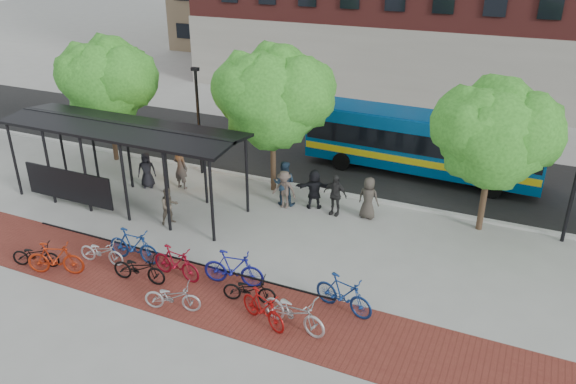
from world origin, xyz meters
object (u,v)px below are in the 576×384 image
at_px(pedestrian_8, 169,206).
at_px(pedestrian_4, 335,195).
at_px(bus, 422,141).
at_px(pedestrian_5, 314,189).
at_px(tree_a, 108,78).
at_px(pedestrian_3, 284,190).
at_px(bike_1, 55,258).
at_px(pedestrian_2, 284,183).
at_px(bike_9, 263,308).
at_px(bike_0, 36,255).
at_px(bike_10, 294,312).
at_px(pedestrian_0, 147,170).
at_px(lamp_post_left, 199,118).
at_px(tree_b, 275,93).
at_px(bus_shelter, 121,136).
at_px(bike_3, 134,246).
at_px(bike_6, 173,297).
at_px(pedestrian_6, 368,198).
at_px(bike_11, 344,294).
at_px(tree_c, 497,131).
at_px(bike_2, 102,252).
at_px(pedestrian_1, 181,168).
at_px(bike_7, 234,268).
at_px(bike_5, 176,263).
at_px(bike_4, 139,268).
at_px(bike_8, 249,289).

bearing_deg(pedestrian_8, pedestrian_4, -24.04).
distance_m(bus, pedestrian_5, 6.42).
bearing_deg(tree_a, pedestrian_3, -8.52).
height_order(bike_1, pedestrian_5, pedestrian_5).
bearing_deg(pedestrian_2, bike_9, 98.74).
xyz_separation_m(pedestrian_2, pedestrian_3, (0.14, -0.29, -0.15)).
xyz_separation_m(bike_0, bike_1, (1.01, -0.07, 0.15)).
bearing_deg(pedestrian_4, bike_10, -72.89).
xyz_separation_m(bike_1, pedestrian_0, (-1.68, 7.19, 0.23)).
xyz_separation_m(lamp_post_left, pedestrian_8, (1.68, -4.97, -1.98)).
height_order(tree_b, pedestrian_4, tree_b).
height_order(tree_a, bike_1, tree_a).
height_order(bus_shelter, lamp_post_left, lamp_post_left).
relative_size(bike_3, bike_6, 1.16).
height_order(pedestrian_0, pedestrian_6, pedestrian_6).
relative_size(bike_0, pedestrian_5, 0.99).
bearing_deg(bike_1, bike_11, -98.07).
bearing_deg(tree_c, bike_2, -145.30).
xyz_separation_m(tree_b, bike_0, (-4.79, -9.30, -4.01)).
bearing_deg(tree_b, lamp_post_left, 176.50).
bearing_deg(bike_11, pedestrian_8, 86.81).
distance_m(tree_c, pedestrian_1, 13.42).
height_order(pedestrian_1, pedestrian_2, pedestrian_1).
bearing_deg(bike_2, pedestrian_6, -51.70).
bearing_deg(bike_7, bike_10, -123.19).
relative_size(pedestrian_0, pedestrian_3, 1.00).
bearing_deg(bike_6, bike_5, 14.99).
bearing_deg(pedestrian_4, pedestrian_8, -142.59).
bearing_deg(bike_10, bike_4, 101.21).
relative_size(bike_10, pedestrian_6, 1.22).
distance_m(tree_a, bike_1, 11.33).
distance_m(bike_6, pedestrian_2, 8.18).
height_order(pedestrian_3, pedestrian_6, pedestrian_6).
xyz_separation_m(bike_8, pedestrian_5, (-0.67, 7.04, 0.41)).
relative_size(tree_c, pedestrian_1, 3.00).
bearing_deg(pedestrian_3, bike_4, -104.48).
height_order(tree_c, pedestrian_4, tree_c).
distance_m(bike_5, pedestrian_1, 7.45).
xyz_separation_m(bike_10, bike_11, (1.04, 1.37, 0.04)).
xyz_separation_m(bus, bike_1, (-9.29, -13.84, -1.11)).
relative_size(lamp_post_left, bike_9, 2.76).
xyz_separation_m(tree_a, pedestrian_8, (6.59, -4.72, -3.48)).
relative_size(bike_0, bike_4, 0.88).
bearing_deg(bike_6, tree_a, 30.72).
height_order(bike_1, bike_2, bike_1).
relative_size(tree_c, bike_11, 2.91).
height_order(bike_0, pedestrian_8, pedestrian_8).
height_order(bike_9, pedestrian_8, pedestrian_8).
bearing_deg(bike_9, bike_10, -54.54).
bearing_deg(bike_6, pedestrian_5, -24.70).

